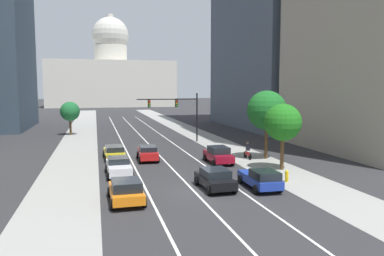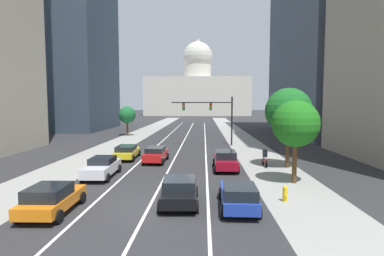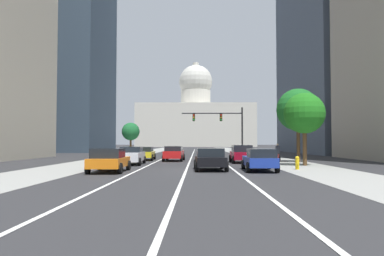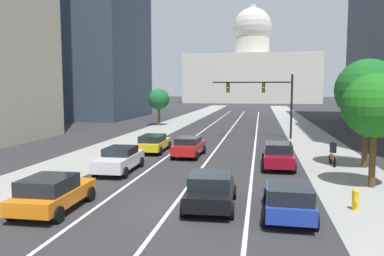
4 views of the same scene
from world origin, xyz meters
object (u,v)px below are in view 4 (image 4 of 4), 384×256
object	(u,v)px
street_tree_far_right	(367,91)
capitol_building	(252,72)
car_blue	(289,198)
street_tree_near_right	(375,106)
car_white	(120,159)
cyclist	(333,153)
car_yellow	(153,143)
car_red	(189,146)
car_black	(211,189)
street_tree_mid_left	(159,99)
car_crimson	(278,155)
traffic_signal_mast	(266,94)
fire_hydrant	(355,199)
car_orange	(52,193)

from	to	relation	value
street_tree_far_right	capitol_building	bearing A→B (deg)	94.81
car_blue	street_tree_near_right	xyz separation A→B (m)	(4.45, 5.44, 3.36)
car_white	cyclist	xyz separation A→B (m)	(12.92, 4.14, 0.08)
car_yellow	car_red	size ratio (longest dim) A/B	1.11
car_black	street_tree_far_right	xyz separation A→B (m)	(8.50, 9.84, 4.08)
car_yellow	street_tree_far_right	distance (m)	15.72
car_black	street_tree_mid_left	xyz separation A→B (m)	(-11.70, 34.97, 2.80)
car_crimson	cyclist	bearing A→B (deg)	-69.89
car_red	car_blue	distance (m)	13.95
street_tree_near_right	street_tree_far_right	bearing A→B (deg)	79.87
car_yellow	traffic_signal_mast	bearing A→B (deg)	-42.34
car_yellow	car_crimson	size ratio (longest dim) A/B	1.08
street_tree_mid_left	fire_hydrant	bearing A→B (deg)	-62.88
capitol_building	car_crimson	distance (m)	121.16
car_blue	car_white	bearing A→B (deg)	55.96
car_crimson	fire_hydrant	bearing A→B (deg)	-161.33
capitol_building	street_tree_near_right	xyz separation A→B (m)	(9.16, -124.69, -7.20)
car_blue	cyclist	xyz separation A→B (m)	(3.51, 10.79, 0.11)
car_black	street_tree_near_right	bearing A→B (deg)	-60.14
car_black	car_blue	distance (m)	3.21
street_tree_mid_left	street_tree_near_right	size ratio (longest dim) A/B	0.88
car_yellow	car_blue	size ratio (longest dim) A/B	1.07
traffic_signal_mast	cyclist	bearing A→B (deg)	-72.73
fire_hydrant	street_tree_far_right	size ratio (longest dim) A/B	0.13
car_red	traffic_signal_mast	xyz separation A→B (m)	(5.59, 11.81, 3.68)
capitol_building	car_red	world-z (taller)	capitol_building
car_red	street_tree_far_right	bearing A→B (deg)	-97.02
cyclist	street_tree_near_right	world-z (taller)	street_tree_near_right
cyclist	street_tree_far_right	xyz separation A→B (m)	(1.86, -0.24, 3.99)
car_black	car_orange	distance (m)	6.49
car_black	car_red	size ratio (longest dim) A/B	0.96
car_black	street_tree_near_right	xyz separation A→B (m)	(7.59, 4.72, 3.34)
car_red	street_tree_mid_left	distance (m)	24.91
car_crimson	fire_hydrant	xyz separation A→B (m)	(2.74, -8.16, -0.35)
traffic_signal_mast	street_tree_near_right	size ratio (longest dim) A/B	1.40
capitol_building	car_blue	size ratio (longest dim) A/B	10.88
car_crimson	car_red	bearing A→B (deg)	65.01
car_blue	street_tree_far_right	xyz separation A→B (m)	(5.37, 10.55, 4.10)
car_orange	street_tree_mid_left	size ratio (longest dim) A/B	0.84
car_blue	street_tree_mid_left	world-z (taller)	street_tree_mid_left
car_crimson	street_tree_far_right	distance (m)	6.78
car_blue	fire_hydrant	xyz separation A→B (m)	(2.75, 1.36, -0.28)
car_blue	car_crimson	bearing A→B (deg)	1.17
car_white	traffic_signal_mast	distance (m)	20.00
car_orange	street_tree_far_right	size ratio (longest dim) A/B	0.62
car_yellow	car_crimson	xyz separation A→B (m)	(9.41, -4.48, 0.08)
car_black	street_tree_far_right	size ratio (longest dim) A/B	0.60
fire_hydrant	street_tree_far_right	bearing A→B (deg)	74.10
street_tree_mid_left	street_tree_far_right	distance (m)	32.27
street_tree_near_right	car_blue	bearing A→B (deg)	-129.32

